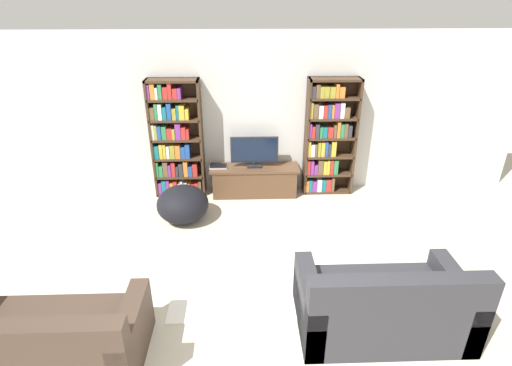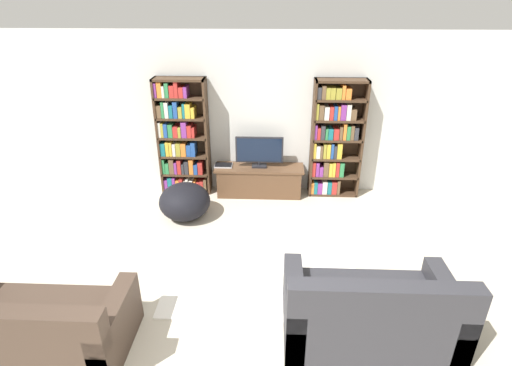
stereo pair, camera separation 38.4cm
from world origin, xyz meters
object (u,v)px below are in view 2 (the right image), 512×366
at_px(couch_left_sectional, 35,330).
at_px(television, 259,151).
at_px(beanbag_ottoman, 185,201).
at_px(bookshelf_right, 334,140).
at_px(bookshelf_left, 182,139).
at_px(laptop, 223,165).
at_px(tv_stand, 259,180).
at_px(couch_right_sofa, 369,313).

bearing_deg(couch_left_sectional, television, 59.85).
bearing_deg(beanbag_ottoman, bookshelf_right, 21.94).
distance_m(bookshelf_left, laptop, 0.80).
xyz_separation_m(tv_stand, television, (0.00, 0.01, 0.52)).
bearing_deg(bookshelf_right, couch_right_sofa, -90.24).
bearing_deg(bookshelf_right, bookshelf_left, -179.97).
xyz_separation_m(bookshelf_right, tv_stand, (-1.19, -0.10, -0.71)).
xyz_separation_m(bookshelf_left, couch_left_sectional, (-0.69, -3.47, -0.66)).
bearing_deg(bookshelf_left, laptop, -7.00).
bearing_deg(laptop, bookshelf_left, 173.00).
height_order(bookshelf_right, beanbag_ottoman, bookshelf_right).
bearing_deg(television, bookshelf_right, 4.05).
distance_m(tv_stand, beanbag_ottoman, 1.36).
distance_m(laptop, couch_left_sectional, 3.66).
relative_size(bookshelf_left, television, 2.48).
height_order(bookshelf_left, television, bookshelf_left).
bearing_deg(tv_stand, laptop, 178.82).
height_order(bookshelf_left, laptop, bookshelf_left).
bearing_deg(television, couch_left_sectional, -120.15).
height_order(tv_stand, laptop, laptop).
bearing_deg(bookshelf_left, television, -3.73).
distance_m(bookshelf_left, tv_stand, 1.45).
distance_m(couch_left_sectional, beanbag_ottoman, 2.70).
height_order(couch_left_sectional, couch_right_sofa, couch_right_sofa).
height_order(couch_left_sectional, beanbag_ottoman, couch_left_sectional).
xyz_separation_m(television, beanbag_ottoman, (-1.09, -0.83, -0.50)).
xyz_separation_m(couch_right_sofa, beanbag_ottoman, (-2.27, 2.22, -0.02)).
bearing_deg(laptop, television, 0.07).
xyz_separation_m(bookshelf_left, bookshelf_right, (2.47, 0.00, 0.03)).
bearing_deg(bookshelf_right, tv_stand, -175.33).
distance_m(laptop, couch_right_sofa, 3.54).
bearing_deg(bookshelf_right, laptop, -177.27).
bearing_deg(beanbag_ottoman, couch_left_sectional, -109.02).
xyz_separation_m(bookshelf_left, television, (1.28, -0.08, -0.16)).
height_order(bookshelf_right, tv_stand, bookshelf_right).
height_order(bookshelf_left, couch_left_sectional, bookshelf_left).
relative_size(couch_left_sectional, couch_right_sofa, 1.02).
bearing_deg(laptop, couch_right_sofa, -59.87).
bearing_deg(bookshelf_left, couch_left_sectional, -101.26).
bearing_deg(bookshelf_left, tv_stand, -4.30).
relative_size(bookshelf_right, tv_stand, 1.31).
xyz_separation_m(bookshelf_right, couch_left_sectional, (-3.16, -3.47, -0.69)).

